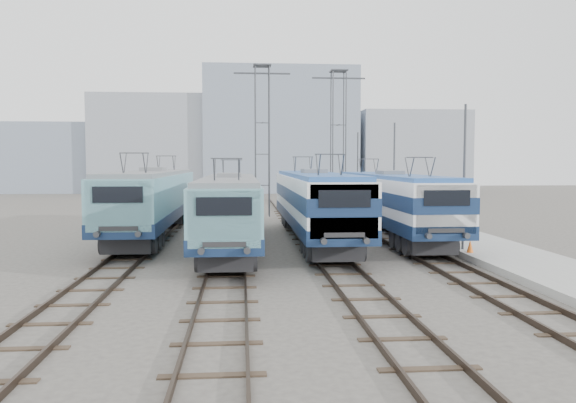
{
  "coord_description": "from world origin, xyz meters",
  "views": [
    {
      "loc": [
        -1.63,
        -23.14,
        4.31
      ],
      "look_at": [
        0.84,
        7.0,
        2.22
      ],
      "focal_mm": 35.0,
      "sensor_mm": 36.0,
      "label": 1
    }
  ],
  "objects_px": {
    "mast_mid": "(394,175)",
    "safety_cone": "(470,246)",
    "mast_front": "(464,180)",
    "locomotive_far_right": "(390,198)",
    "catenary_tower_west": "(262,134)",
    "catenary_tower_east": "(338,135)",
    "locomotive_far_left": "(153,197)",
    "mast_rear": "(358,172)",
    "locomotive_center_right": "(314,199)",
    "locomotive_center_left": "(230,205)"
  },
  "relations": [
    {
      "from": "locomotive_far_left",
      "to": "mast_mid",
      "type": "distance_m",
      "value": 16.0
    },
    {
      "from": "safety_cone",
      "to": "locomotive_far_right",
      "type": "bearing_deg",
      "value": 104.38
    },
    {
      "from": "locomotive_center_right",
      "to": "mast_front",
      "type": "bearing_deg",
      "value": -37.66
    },
    {
      "from": "mast_front",
      "to": "catenary_tower_east",
      "type": "bearing_deg",
      "value": 95.45
    },
    {
      "from": "locomotive_far_left",
      "to": "mast_front",
      "type": "distance_m",
      "value": 17.18
    },
    {
      "from": "catenary_tower_east",
      "to": "safety_cone",
      "type": "bearing_deg",
      "value": -84.92
    },
    {
      "from": "mast_mid",
      "to": "mast_rear",
      "type": "distance_m",
      "value": 12.0
    },
    {
      "from": "locomotive_far_right",
      "to": "mast_rear",
      "type": "xyz_separation_m",
      "value": [
        1.85,
        17.99,
        1.21
      ]
    },
    {
      "from": "locomotive_center_left",
      "to": "locomotive_far_right",
      "type": "xyz_separation_m",
      "value": [
        9.0,
        3.26,
        0.09
      ]
    },
    {
      "from": "locomotive_far_right",
      "to": "catenary_tower_east",
      "type": "distance_m",
      "value": 16.58
    },
    {
      "from": "locomotive_center_left",
      "to": "mast_rear",
      "type": "height_order",
      "value": "mast_rear"
    },
    {
      "from": "mast_mid",
      "to": "safety_cone",
      "type": "xyz_separation_m",
      "value": [
        -0.06,
        -12.98,
        -2.91
      ]
    },
    {
      "from": "catenary_tower_east",
      "to": "mast_rear",
      "type": "relative_size",
      "value": 1.71
    },
    {
      "from": "catenary_tower_west",
      "to": "catenary_tower_east",
      "type": "bearing_deg",
      "value": 17.1
    },
    {
      "from": "locomotive_center_left",
      "to": "safety_cone",
      "type": "xyz_separation_m",
      "value": [
        10.79,
        -3.73,
        -1.61
      ]
    },
    {
      "from": "locomotive_center_right",
      "to": "safety_cone",
      "type": "height_order",
      "value": "locomotive_center_right"
    },
    {
      "from": "locomotive_far_left",
      "to": "mast_rear",
      "type": "relative_size",
      "value": 2.69
    },
    {
      "from": "safety_cone",
      "to": "catenary_tower_west",
      "type": "bearing_deg",
      "value": 112.15
    },
    {
      "from": "catenary_tower_west",
      "to": "mast_mid",
      "type": "xyz_separation_m",
      "value": [
        8.6,
        -8.0,
        -3.14
      ]
    },
    {
      "from": "locomotive_far_right",
      "to": "catenary_tower_east",
      "type": "bearing_deg",
      "value": 90.9
    },
    {
      "from": "catenary_tower_east",
      "to": "safety_cone",
      "type": "relative_size",
      "value": 20.82
    },
    {
      "from": "locomotive_center_right",
      "to": "locomotive_far_left",
      "type": "bearing_deg",
      "value": 163.15
    },
    {
      "from": "catenary_tower_west",
      "to": "mast_front",
      "type": "distance_m",
      "value": 22.0
    },
    {
      "from": "mast_front",
      "to": "safety_cone",
      "type": "distance_m",
      "value": 3.07
    },
    {
      "from": "mast_front",
      "to": "safety_cone",
      "type": "bearing_deg",
      "value": -93.37
    },
    {
      "from": "catenary_tower_west",
      "to": "safety_cone",
      "type": "xyz_separation_m",
      "value": [
        8.54,
        -20.98,
        -6.05
      ]
    },
    {
      "from": "catenary_tower_west",
      "to": "mast_rear",
      "type": "height_order",
      "value": "catenary_tower_west"
    },
    {
      "from": "locomotive_center_left",
      "to": "mast_rear",
      "type": "distance_m",
      "value": 23.89
    },
    {
      "from": "locomotive_center_right",
      "to": "locomotive_far_right",
      "type": "bearing_deg",
      "value": 13.82
    },
    {
      "from": "locomotive_center_left",
      "to": "locomotive_center_right",
      "type": "height_order",
      "value": "locomotive_center_right"
    },
    {
      "from": "mast_front",
      "to": "mast_rear",
      "type": "height_order",
      "value": "same"
    },
    {
      "from": "locomotive_center_left",
      "to": "catenary_tower_east",
      "type": "distance_m",
      "value": 21.61
    },
    {
      "from": "mast_mid",
      "to": "mast_front",
      "type": "bearing_deg",
      "value": -90.0
    },
    {
      "from": "locomotive_center_right",
      "to": "catenary_tower_west",
      "type": "xyz_separation_m",
      "value": [
        -2.25,
        15.1,
        4.29
      ]
    },
    {
      "from": "locomotive_far_left",
      "to": "locomotive_center_right",
      "type": "distance_m",
      "value": 9.4
    },
    {
      "from": "locomotive_far_left",
      "to": "mast_front",
      "type": "xyz_separation_m",
      "value": [
        15.35,
        -7.63,
        1.16
      ]
    },
    {
      "from": "safety_cone",
      "to": "mast_mid",
      "type": "bearing_deg",
      "value": 89.74
    },
    {
      "from": "locomotive_center_right",
      "to": "locomotive_far_right",
      "type": "height_order",
      "value": "locomotive_center_right"
    },
    {
      "from": "locomotive_far_left",
      "to": "mast_rear",
      "type": "distance_m",
      "value": 22.47
    },
    {
      "from": "locomotive_far_right",
      "to": "safety_cone",
      "type": "distance_m",
      "value": 7.41
    },
    {
      "from": "locomotive_center_left",
      "to": "catenary_tower_west",
      "type": "distance_m",
      "value": 17.95
    },
    {
      "from": "catenary_tower_west",
      "to": "mast_front",
      "type": "relative_size",
      "value": 1.71
    },
    {
      "from": "locomotive_far_right",
      "to": "safety_cone",
      "type": "relative_size",
      "value": 31.16
    },
    {
      "from": "locomotive_far_right",
      "to": "catenary_tower_east",
      "type": "height_order",
      "value": "catenary_tower_east"
    },
    {
      "from": "locomotive_center_right",
      "to": "mast_front",
      "type": "relative_size",
      "value": 2.64
    },
    {
      "from": "locomotive_center_right",
      "to": "catenary_tower_east",
      "type": "distance_m",
      "value": 18.13
    },
    {
      "from": "catenary_tower_west",
      "to": "mast_rear",
      "type": "bearing_deg",
      "value": 24.94
    },
    {
      "from": "mast_mid",
      "to": "safety_cone",
      "type": "bearing_deg",
      "value": -90.26
    },
    {
      "from": "mast_front",
      "to": "mast_mid",
      "type": "distance_m",
      "value": 12.0
    },
    {
      "from": "safety_cone",
      "to": "catenary_tower_east",
      "type": "bearing_deg",
      "value": 95.08
    }
  ]
}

